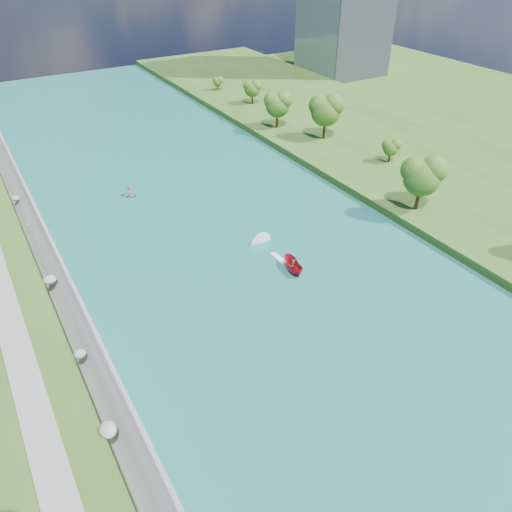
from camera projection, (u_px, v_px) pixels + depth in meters
ground at (301, 316)px, 64.71m from camera, size 260.00×260.00×0.00m
river_water at (228, 244)px, 78.90m from camera, size 55.00×240.00×0.10m
berm_east at (446, 172)px, 99.53m from camera, size 44.00×240.00×1.50m
riprap_bank at (59, 289)px, 66.44m from camera, size 3.86×236.00×4.32m
riverside_path at (1, 292)px, 63.14m from camera, size 3.00×200.00×0.10m
trees_east at (440, 172)px, 85.40m from camera, size 18.25×134.97×11.89m
motorboat at (289, 262)px, 73.29m from camera, size 3.60×19.25×1.97m
raft at (129, 194)px, 92.22m from camera, size 3.64×3.73×1.69m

